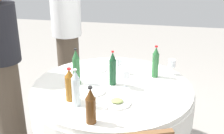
{
  "coord_description": "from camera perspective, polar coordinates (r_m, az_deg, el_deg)",
  "views": [
    {
      "loc": [
        -0.42,
        2.22,
        1.85
      ],
      "look_at": [
        0.0,
        0.0,
        0.91
      ],
      "focal_mm": 47.38,
      "sensor_mm": 36.0,
      "label": 1
    }
  ],
  "objects": [
    {
      "name": "wine_glass_rear",
      "position": [
        2.75,
        11.48,
        0.57
      ],
      "size": [
        0.07,
        0.07,
        0.15
      ],
      "color": "white",
      "rests_on": "dining_table"
    },
    {
      "name": "plate_front",
      "position": [
        2.24,
        0.99,
        -6.85
      ],
      "size": [
        0.21,
        0.21,
        0.04
      ],
      "color": "white",
      "rests_on": "dining_table"
    },
    {
      "name": "plate_near",
      "position": [
        2.84,
        -3.26,
        -0.36
      ],
      "size": [
        0.22,
        0.22,
        0.02
      ],
      "color": "white",
      "rests_on": "dining_table"
    },
    {
      "name": "wine_glass_inner",
      "position": [
        2.72,
        1.33,
        0.88
      ],
      "size": [
        0.07,
        0.07,
        0.14
      ],
      "color": "white",
      "rests_on": "dining_table"
    },
    {
      "name": "wine_glass_north",
      "position": [
        2.43,
        2.6,
        -1.57
      ],
      "size": [
        0.07,
        0.07,
        0.17
      ],
      "color": "white",
      "rests_on": "dining_table"
    },
    {
      "name": "person_east",
      "position": [
        2.86,
        -20.32,
        0.69
      ],
      "size": [
        0.34,
        0.34,
        1.62
      ],
      "rotation": [
        0.0,
        0.0,
        4.67
      ],
      "color": "#4C3F33",
      "rests_on": "ground_plane"
    },
    {
      "name": "person_outer",
      "position": [
        3.49,
        -8.64,
        5.59
      ],
      "size": [
        0.34,
        0.34,
        1.62
      ],
      "rotation": [
        0.0,
        0.0,
        3.79
      ],
      "color": "#4C3F33",
      "rests_on": "ground_plane"
    },
    {
      "name": "knife_outer",
      "position": [
        2.4,
        -11.15,
        -5.45
      ],
      "size": [
        0.18,
        0.07,
        0.0
      ],
      "primitive_type": "cube",
      "rotation": [
        0.0,
        0.0,
        0.3
      ],
      "color": "silver",
      "rests_on": "dining_table"
    },
    {
      "name": "bottle_brown_north",
      "position": [
        1.97,
        -4.13,
        -7.57
      ],
      "size": [
        0.07,
        0.07,
        0.27
      ],
      "color": "#593314",
      "rests_on": "dining_table"
    },
    {
      "name": "bottle_green_inner",
      "position": [
        2.5,
        -6.9,
        -0.15
      ],
      "size": [
        0.06,
        0.06,
        0.32
      ],
      "color": "#2D6B38",
      "rests_on": "dining_table"
    },
    {
      "name": "bottle_green_east",
      "position": [
        2.66,
        8.39,
        0.86
      ],
      "size": [
        0.06,
        0.06,
        0.29
      ],
      "color": "#2D6B38",
      "rests_on": "dining_table"
    },
    {
      "name": "dining_table",
      "position": [
        2.58,
        0.0,
        -6.61
      ],
      "size": [
        1.39,
        1.39,
        0.74
      ],
      "color": "white",
      "rests_on": "ground_plane"
    },
    {
      "name": "bottle_dark_green_rear",
      "position": [
        2.48,
        0.02,
        -0.4
      ],
      "size": [
        0.06,
        0.06,
        0.3
      ],
      "color": "#194728",
      "rests_on": "dining_table"
    },
    {
      "name": "bottle_amber_outer",
      "position": [
        2.26,
        -8.13,
        -3.53
      ],
      "size": [
        0.07,
        0.07,
        0.27
      ],
      "color": "#8C5619",
      "rests_on": "dining_table"
    },
    {
      "name": "plate_mid",
      "position": [
        2.43,
        -3.97,
        -4.54
      ],
      "size": [
        0.24,
        0.24,
        0.02
      ],
      "color": "white",
      "rests_on": "dining_table"
    },
    {
      "name": "bottle_clear_left",
      "position": [
        2.18,
        -6.98,
        -4.18
      ],
      "size": [
        0.06,
        0.06,
        0.29
      ],
      "color": "silver",
      "rests_on": "dining_table"
    }
  ]
}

